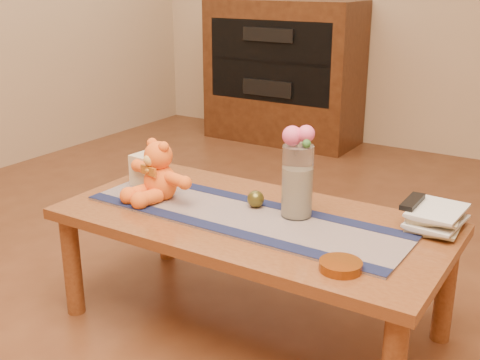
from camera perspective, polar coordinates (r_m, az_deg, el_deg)
The scene contains 30 objects.
floor at distance 2.37m, azimuth 1.05°, elevation -13.58°, with size 5.50×5.50×0.00m, color #522B17.
coffee_table_top at distance 2.17m, azimuth 1.12°, elevation -3.97°, with size 1.40×0.70×0.04m, color #603016.
table_leg_fl at distance 2.44m, azimuth -15.68°, elevation -7.83°, with size 0.07×0.07×0.41m, color #603016.
table_leg_bl at distance 2.82m, azimuth -7.06°, elevation -3.52°, with size 0.07×0.07×0.41m, color #603016.
table_leg_br at distance 2.31m, azimuth 18.96°, elevation -9.83°, with size 0.07×0.07×0.41m, color #603016.
persian_runner at distance 2.16m, azimuth 0.24°, elevation -3.45°, with size 1.20×0.35×0.01m, color #192148.
runner_border_near at distance 2.04m, azimuth -1.97°, elevation -4.61°, with size 1.20×0.06×0.00m, color #13193A.
runner_border_far at distance 2.27m, azimuth 2.22°, elevation -2.16°, with size 1.20×0.06×0.00m, color #13193A.
teddy_bear at distance 2.31m, azimuth -7.63°, elevation 0.90°, with size 0.32×0.26×0.22m, color orange, non-canonical shape.
pillar_candle at distance 2.48m, azimuth -8.81°, elevation 1.01°, with size 0.11×0.11×0.13m, color beige.
candle_wick at distance 2.46m, azimuth -8.90°, elevation 2.55°, with size 0.00×0.00×0.01m, color black.
glass_vase at distance 2.11m, azimuth 5.48°, elevation -0.13°, with size 0.11×0.11×0.26m, color silver.
potpourri_fill at distance 2.13m, azimuth 5.45°, elevation -1.12°, with size 0.09×0.09×0.18m, color beige.
rose_left at distance 2.07m, azimuth 5.00°, elevation 4.22°, with size 0.07×0.07×0.07m, color #F1558A.
rose_right at distance 2.06m, azimuth 6.32°, elevation 4.40°, with size 0.06×0.06×0.06m, color #F1558A.
blue_flower_back at distance 2.09m, azimuth 6.29°, elevation 4.18°, with size 0.04×0.04×0.04m, color #5563B8.
blue_flower_side at distance 2.10m, azimuth 5.12°, elevation 4.03°, with size 0.04×0.04×0.04m, color #5563B8.
leaf_sprig at distance 2.04m, azimuth 6.36°, elevation 3.46°, with size 0.03×0.03×0.03m, color #33662D.
bronze_ball at distance 2.22m, azimuth 1.50°, elevation -1.82°, with size 0.06×0.06×0.06m, color #4C4619.
book_bottom at distance 2.19m, azimuth 16.00°, elevation -3.74°, with size 0.17×0.22×0.02m, color beige.
book_lower at distance 2.17m, azimuth 16.14°, elevation -3.34°, with size 0.16×0.22×0.02m, color beige.
book_upper at distance 2.18m, azimuth 15.96°, elevation -2.76°, with size 0.17×0.22×0.02m, color beige.
book_top at distance 2.16m, azimuth 16.22°, elevation -2.38°, with size 0.16×0.22×0.02m, color beige.
tv_remote at distance 2.15m, azimuth 16.10°, elevation -1.99°, with size 0.04×0.16×0.02m, color black.
amber_dish at distance 1.81m, azimuth 9.56°, elevation -8.06°, with size 0.13×0.13×0.03m, color #BF5914.
media_cabinet at distance 4.81m, azimuth 4.16°, elevation 10.21°, with size 1.20×0.50×1.10m, color #32180B.
cabinet_cavity at distance 4.59m, azimuth 2.78°, elevation 11.21°, with size 1.02×0.03×0.61m, color black.
cabinet_shelf at distance 4.66m, azimuth 3.31°, elevation 11.32°, with size 1.02×0.20×0.03m, color #32180B.
stereo_upper at distance 4.66m, azimuth 3.48°, elevation 13.76°, with size 0.42×0.28×0.10m, color black.
stereo_lower at distance 4.71m, azimuth 3.38°, elevation 8.96°, with size 0.42×0.28×0.12m, color black.
Camera 1 is at (1.03, -1.72, 1.28)m, focal length 44.82 mm.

